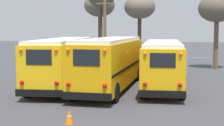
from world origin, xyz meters
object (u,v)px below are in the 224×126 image
object	(u,v)px
bare_tree_3	(217,9)
traffic_cone	(69,117)
school_bus_2	(163,63)
bare_tree_1	(99,6)
school_bus_0	(64,60)
bare_tree_2	(140,8)
utility_pole	(105,30)
school_bus_1	(110,62)

from	to	relation	value
bare_tree_3	traffic_cone	bearing A→B (deg)	-112.14
school_bus_2	bare_tree_1	world-z (taller)	bare_tree_1
school_bus_0	bare_tree_2	xyz separation A→B (m)	(3.81, 14.23, 4.22)
bare_tree_3	traffic_cone	size ratio (longest dim) A/B	12.21
school_bus_0	utility_pole	size ratio (longest dim) A/B	1.52
school_bus_0	bare_tree_2	size ratio (longest dim) A/B	1.49
school_bus_0	traffic_cone	distance (m)	9.32
utility_pole	bare_tree_3	size ratio (longest dim) A/B	1.02
school_bus_2	bare_tree_3	world-z (taller)	bare_tree_3
school_bus_0	school_bus_2	xyz separation A→B (m)	(6.45, 0.43, -0.09)
utility_pole	traffic_cone	size ratio (longest dim) A/B	12.42
traffic_cone	bare_tree_1	bearing A→B (deg)	98.75
bare_tree_1	bare_tree_2	bearing A→B (deg)	-35.87
utility_pole	bare_tree_1	xyz separation A→B (m)	(-1.80, 6.29, 2.77)
school_bus_0	school_bus_1	distance (m)	3.28
school_bus_1	bare_tree_2	distance (m)	15.45
bare_tree_2	bare_tree_3	bearing A→B (deg)	-18.40
school_bus_1	school_bus_2	size ratio (longest dim) A/B	1.05
school_bus_0	bare_tree_2	bearing A→B (deg)	75.03
school_bus_2	bare_tree_3	xyz separation A→B (m)	(4.79, 11.32, 4.00)
school_bus_2	bare_tree_3	bearing A→B (deg)	67.06
bare_tree_1	school_bus_2	bearing A→B (deg)	-66.31
bare_tree_2	bare_tree_1	bearing A→B (deg)	144.13
utility_pole	bare_tree_3	world-z (taller)	utility_pole
bare_tree_3	utility_pole	bearing A→B (deg)	-178.91
school_bus_2	utility_pole	size ratio (longest dim) A/B	1.42
traffic_cone	school_bus_2	bearing A→B (deg)	68.86
school_bus_2	bare_tree_2	size ratio (longest dim) A/B	1.40
school_bus_2	bare_tree_2	world-z (taller)	bare_tree_2
bare_tree_2	school_bus_1	bearing A→B (deg)	-92.25
school_bus_2	utility_pole	bearing A→B (deg)	117.69
bare_tree_2	traffic_cone	distance (m)	23.67
bare_tree_1	school_bus_0	bearing A→B (deg)	-86.20
bare_tree_1	traffic_cone	bearing A→B (deg)	-81.25
bare_tree_2	school_bus_0	bearing A→B (deg)	-104.97
bare_tree_2	bare_tree_3	world-z (taller)	bare_tree_2
bare_tree_2	traffic_cone	size ratio (longest dim) A/B	12.63
school_bus_0	bare_tree_1	distance (m)	18.51
school_bus_1	bare_tree_1	distance (m)	19.57
school_bus_1	bare_tree_2	size ratio (longest dim) A/B	1.47
school_bus_1	utility_pole	world-z (taller)	utility_pole
school_bus_0	school_bus_1	world-z (taller)	school_bus_1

